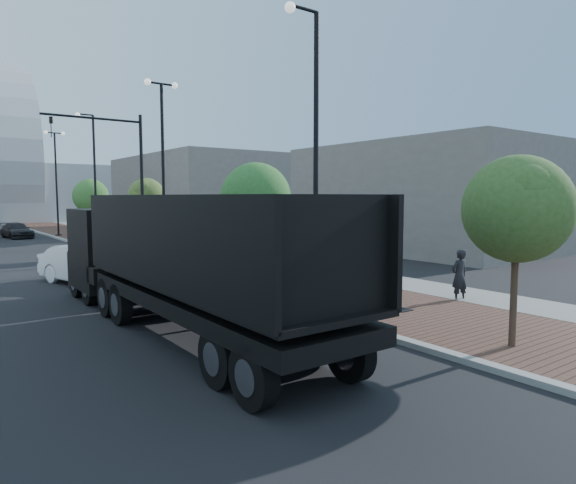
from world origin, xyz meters
TOP-DOWN VIEW (x-y plane):
  - sidewalk at (3.50, 40.00)m, footprint 7.00×140.00m
  - concrete_strip at (6.20, 40.00)m, footprint 2.40×140.00m
  - curb at (0.00, 40.00)m, footprint 0.30×140.00m
  - dump_truck at (-3.85, 12.31)m, footprint 2.81×13.62m
  - white_sedan at (-3.88, 19.15)m, footprint 3.17×5.21m
  - dark_car_far at (-2.60, 46.62)m, footprint 2.36×4.65m
  - pedestrian at (5.28, 8.01)m, footprint 0.72×0.54m
  - streetlight_1 at (0.49, 10.00)m, footprint 1.44×0.56m
  - streetlight_2 at (0.60, 22.00)m, footprint 1.72×0.56m
  - streetlight_3 at (0.49, 34.00)m, footprint 1.44×0.56m
  - streetlight_4 at (0.60, 46.00)m, footprint 1.72×0.56m
  - traffic_mast at (-0.30, 25.00)m, footprint 5.09×0.20m
  - tree_0 at (1.65, 4.02)m, footprint 2.49×2.46m
  - tree_1 at (1.65, 15.02)m, footprint 2.85×2.85m
  - tree_2 at (1.65, 27.02)m, footprint 2.23×2.15m
  - tree_3 at (1.65, 39.02)m, footprint 2.71×2.71m
  - commercial_block_ne at (16.00, 50.00)m, footprint 12.00×22.00m
  - commercial_block_e at (18.00, 20.00)m, footprint 10.00×16.00m
  - utility_cover_1 at (2.40, 8.00)m, footprint 0.50×0.50m
  - utility_cover_2 at (2.40, 19.00)m, footprint 0.50×0.50m

SIDE VIEW (x-z plane):
  - sidewalk at x=3.50m, z-range 0.00..0.12m
  - concrete_strip at x=6.20m, z-range 0.00..0.13m
  - curb at x=0.00m, z-range 0.00..0.14m
  - utility_cover_1 at x=2.40m, z-range 0.12..0.14m
  - utility_cover_2 at x=2.40m, z-range 0.12..0.14m
  - dark_car_far at x=-2.60m, z-range 0.00..1.29m
  - white_sedan at x=-3.88m, z-range 0.00..1.62m
  - pedestrian at x=5.28m, z-range 0.00..1.82m
  - dump_truck at x=-3.85m, z-range -0.29..3.35m
  - tree_0 at x=1.65m, z-range 1.03..5.57m
  - commercial_block_e at x=18.00m, z-range 0.00..7.00m
  - tree_1 at x=1.65m, z-range 1.04..6.00m
  - tree_2 at x=1.65m, z-range 1.25..5.93m
  - tree_3 at x=1.65m, z-range 1.12..6.09m
  - commercial_block_ne at x=16.00m, z-range 0.00..8.00m
  - streetlight_1 at x=0.49m, z-range -0.26..8.95m
  - streetlight_3 at x=0.49m, z-range -0.26..8.95m
  - streetlight_2 at x=0.60m, z-range 0.18..9.46m
  - streetlight_4 at x=0.60m, z-range 0.18..9.46m
  - traffic_mast at x=-0.30m, z-range 0.98..8.98m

